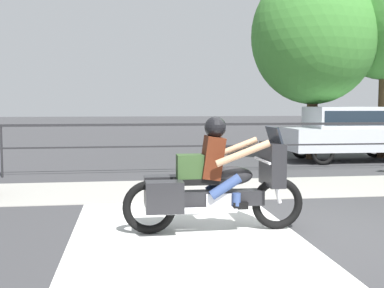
# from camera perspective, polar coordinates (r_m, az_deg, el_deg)

# --- Properties ---
(ground_plane) EXTENTS (120.00, 120.00, 0.00)m
(ground_plane) POSITION_cam_1_polar(r_m,az_deg,el_deg) (6.66, 12.08, -10.24)
(ground_plane) COLOR #38383A
(sidewalk_band) EXTENTS (44.00, 2.40, 0.01)m
(sidewalk_band) POSITION_cam_1_polar(r_m,az_deg,el_deg) (9.85, 5.34, -5.24)
(sidewalk_band) COLOR #99968E
(sidewalk_band) RESTS_ON ground
(crosswalk_band) EXTENTS (2.96, 6.00, 0.01)m
(crosswalk_band) POSITION_cam_1_polar(r_m,az_deg,el_deg) (6.14, -0.50, -11.41)
(crosswalk_band) COLOR silver
(crosswalk_band) RESTS_ON ground
(fence_railing) EXTENTS (36.00, 0.05, 1.24)m
(fence_railing) POSITION_cam_1_polar(r_m,az_deg,el_deg) (11.85, 2.99, 1.20)
(fence_railing) COLOR #232326
(fence_railing) RESTS_ON ground
(motorcycle) EXTENTS (2.46, 0.76, 1.55)m
(motorcycle) POSITION_cam_1_polar(r_m,az_deg,el_deg) (6.45, 2.59, -4.48)
(motorcycle) COLOR black
(motorcycle) RESTS_ON ground
(parked_car) EXTENTS (3.92, 1.78, 1.63)m
(parked_car) POSITION_cam_1_polar(r_m,az_deg,el_deg) (15.14, 18.01, 1.54)
(parked_car) COLOR #B7BCC4
(parked_car) RESTS_ON ground
(tree_behind_sign) EXTENTS (3.83, 3.83, 5.91)m
(tree_behind_sign) POSITION_cam_1_polar(r_m,az_deg,el_deg) (15.58, 14.23, 12.32)
(tree_behind_sign) COLOR brown
(tree_behind_sign) RESTS_ON ground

